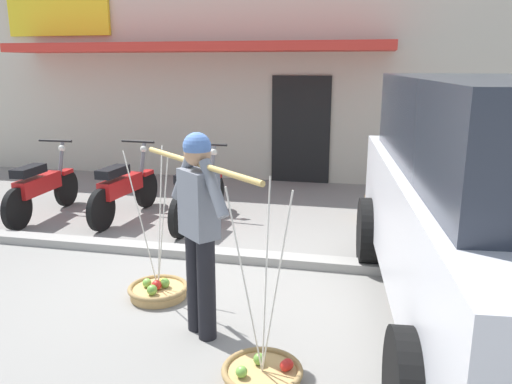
{
  "coord_description": "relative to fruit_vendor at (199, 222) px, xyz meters",
  "views": [
    {
      "loc": [
        1.86,
        -4.63,
        2.2
      ],
      "look_at": [
        0.68,
        0.6,
        0.85
      ],
      "focal_mm": 35.69,
      "sensor_mm": 36.0,
      "label": 1
    }
  ],
  "objects": [
    {
      "name": "ground_plane",
      "position": [
        -0.57,
        0.95,
        -0.98
      ],
      "size": [
        90.0,
        90.0,
        0.0
      ],
      "primitive_type": "plane",
      "color": "gray"
    },
    {
      "name": "sidewalk_curb",
      "position": [
        -0.57,
        1.65,
        -0.93
      ],
      "size": [
        20.0,
        0.24,
        0.1
      ],
      "primitive_type": "cube",
      "color": "gray",
      "rests_on": "ground"
    },
    {
      "name": "fruit_vendor",
      "position": [
        0.0,
        0.0,
        0.0
      ],
      "size": [
        1.3,
        1.15,
        1.7
      ],
      "color": "black",
      "rests_on": "ground"
    },
    {
      "name": "fruit_basket_left_side",
      "position": [
        -0.63,
        0.56,
        -0.9
      ],
      "size": [
        0.58,
        0.58,
        1.45
      ],
      "color": "tan",
      "rests_on": "ground"
    },
    {
      "name": "fruit_basket_right_side",
      "position": [
        0.64,
        -0.56,
        -0.9
      ],
      "size": [
        0.58,
        0.58,
        1.45
      ],
      "color": "tan",
      "rests_on": "ground"
    },
    {
      "name": "motorcycle_nearest_shop",
      "position": [
        -3.35,
        2.67,
        -0.52
      ],
      "size": [
        0.54,
        1.82,
        1.09
      ],
      "color": "black",
      "rests_on": "ground"
    },
    {
      "name": "motorcycle_second_in_row",
      "position": [
        -2.15,
        2.88,
        -0.52
      ],
      "size": [
        0.54,
        1.82,
        1.09
      ],
      "color": "black",
      "rests_on": "ground"
    },
    {
      "name": "motorcycle_third_in_row",
      "position": [
        -1.01,
        2.85,
        -0.52
      ],
      "size": [
        0.54,
        1.82,
        1.09
      ],
      "color": "black",
      "rests_on": "ground"
    },
    {
      "name": "storefront_building",
      "position": [
        -1.93,
        8.35,
        1.12
      ],
      "size": [
        13.0,
        6.0,
        4.2
      ],
      "color": "beige",
      "rests_on": "ground"
    },
    {
      "name": "wooden_crate",
      "position": [
        1.49,
        3.62,
        -0.82
      ],
      "size": [
        0.44,
        0.36,
        0.32
      ],
      "primitive_type": "cube",
      "color": "olive",
      "rests_on": "ground"
    }
  ]
}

